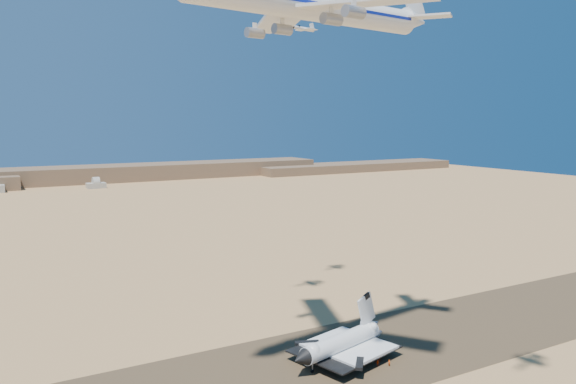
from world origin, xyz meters
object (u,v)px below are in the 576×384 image
shuttle (340,345)px  crew_b (379,358)px  crew_a (389,363)px  chase_jet_c (268,30)px  carrier_747 (304,6)px  crew_c (378,363)px  chase_jet_d (303,29)px

shuttle → crew_b: shuttle is taller
crew_a → crew_b: 4.05m
chase_jet_c → carrier_747: bearing=-108.2°
crew_a → crew_c: (-3.04, 1.46, 0.03)m
crew_a → chase_jet_c: 112.85m
carrier_747 → crew_b: size_ratio=45.09×
chase_jet_d → chase_jet_c: bearing=-163.1°
crew_b → crew_c: bearing=110.1°
crew_a → crew_c: 3.37m
shuttle → chase_jet_d: bearing=54.9°
crew_b → chase_jet_c: 110.98m
shuttle → crew_a: bearing=-60.1°
crew_c → chase_jet_d: size_ratio=0.14×
shuttle → chase_jet_c: size_ratio=2.37×
shuttle → chase_jet_d: (21.75, 58.20, 99.82)m
crew_a → chase_jet_d: bearing=-24.4°
crew_b → carrier_747: bearing=68.6°
crew_a → crew_c: bearing=49.7°
crew_a → chase_jet_c: bearing=-2.5°
crew_c → chase_jet_c: chase_jet_c is taller
shuttle → crew_b: 12.04m
crew_a → crew_c: crew_c is taller
carrier_747 → chase_jet_d: 76.38m
crew_b → chase_jet_c: bearing=-11.0°
crew_b → crew_c: crew_c is taller
chase_jet_c → crew_a: bearing=-78.5°
shuttle → crew_c: shuttle is taller
shuttle → chase_jet_d: 117.57m
crew_b → chase_jet_d: bearing=-34.3°
carrier_747 → crew_c: (24.06, -1.50, -96.99)m
shuttle → crew_a: 14.75m
chase_jet_c → crew_b: bearing=-77.9°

